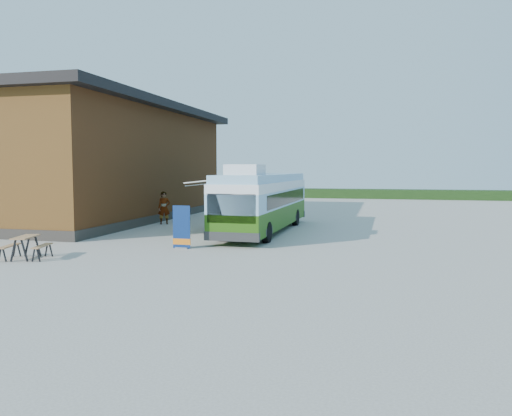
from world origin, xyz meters
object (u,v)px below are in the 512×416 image
(person_a, at_px, (164,208))
(person_b, at_px, (261,209))
(bus, at_px, (264,200))
(picnic_table, at_px, (26,242))
(banner, at_px, (182,231))
(slurry_tanker, at_px, (254,197))

(person_a, height_order, person_b, person_a)
(bus, relative_size, person_a, 5.84)
(person_a, relative_size, person_b, 1.20)
(person_a, bearing_deg, picnic_table, -117.76)
(bus, height_order, banner, bus)
(bus, xyz_separation_m, slurry_tanker, (-2.24, 6.76, -0.27))
(person_b, height_order, slurry_tanker, slurry_tanker)
(bus, height_order, person_a, bus)
(banner, xyz_separation_m, slurry_tanker, (-0.19, 12.92, 0.67))
(picnic_table, height_order, slurry_tanker, slurry_tanker)
(banner, relative_size, person_a, 0.92)
(banner, xyz_separation_m, person_a, (-4.56, 8.26, 0.24))
(picnic_table, relative_size, slurry_tanker, 0.27)
(banner, distance_m, slurry_tanker, 12.94)
(person_a, bearing_deg, person_b, -1.83)
(bus, height_order, slurry_tanker, bus)
(person_a, relative_size, slurry_tanker, 0.30)
(person_a, xyz_separation_m, slurry_tanker, (4.37, 4.66, 0.43))
(bus, xyz_separation_m, banner, (-2.05, -6.16, -0.94))
(person_b, bearing_deg, slurry_tanker, -107.27)
(banner, relative_size, picnic_table, 1.02)
(banner, bearing_deg, bus, 72.45)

